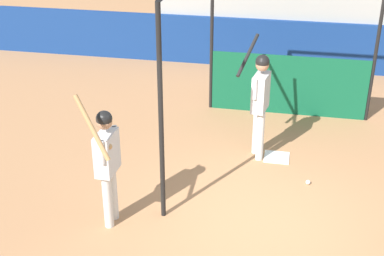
% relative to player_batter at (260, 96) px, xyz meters
% --- Properties ---
extents(ground_plane, '(60.00, 60.00, 0.00)m').
position_rel_player_batter_xyz_m(ground_plane, '(0.24, -2.09, -1.16)').
color(ground_plane, '#A8754C').
extents(outfield_wall, '(24.00, 0.12, 1.24)m').
position_rel_player_batter_xyz_m(outfield_wall, '(0.24, 4.77, -0.53)').
color(outfield_wall, navy).
rests_on(outfield_wall, ground).
extents(batting_cage, '(3.28, 4.14, 3.19)m').
position_rel_player_batter_xyz_m(batting_cage, '(0.43, 1.11, 0.24)').
color(batting_cage, black).
rests_on(batting_cage, ground).
extents(home_plate, '(0.44, 0.44, 0.02)m').
position_rel_player_batter_xyz_m(home_plate, '(0.36, -0.01, -1.15)').
color(home_plate, white).
rests_on(home_plate, ground).
extents(player_batter, '(0.57, 1.00, 2.04)m').
position_rel_player_batter_xyz_m(player_batter, '(0.00, 0.00, 0.00)').
color(player_batter, silver).
rests_on(player_batter, ground).
extents(player_waiting, '(0.54, 0.80, 2.09)m').
position_rel_player_batter_xyz_m(player_waiting, '(-1.86, -2.43, -0.09)').
color(player_waiting, silver).
rests_on(player_waiting, ground).
extents(baseball, '(0.07, 0.07, 0.07)m').
position_rel_player_batter_xyz_m(baseball, '(0.91, -0.80, -1.12)').
color(baseball, white).
rests_on(baseball, ground).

